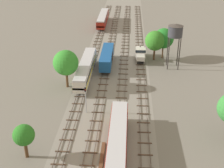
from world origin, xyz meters
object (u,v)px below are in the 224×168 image
diesel_railcar_far_left_near (86,68)px  signal_post_nearest (86,97)px  shunter_loco_centre_midfar (140,53)px  water_tower (175,31)px  freight_boxcar_left_mid (107,57)px  diesel_railcar_far_left_far (103,18)px  diesel_railcar_centre_left_nearest (117,143)px

diesel_railcar_far_left_near → signal_post_nearest: (2.21, -15.41, 0.97)m
shunter_loco_centre_midfar → signal_post_nearest: 29.94m
shunter_loco_centre_midfar → water_tower: 12.10m
freight_boxcar_left_mid → diesel_railcar_far_left_near: bearing=-119.4°
diesel_railcar_far_left_near → shunter_loco_centre_midfar: diesel_railcar_far_left_near is taller
diesel_railcar_far_left_near → freight_boxcar_left_mid: diesel_railcar_far_left_near is taller
water_tower → diesel_railcar_far_left_near: bearing=-160.2°
diesel_railcar_far_left_far → signal_post_nearest: (2.21, -61.20, 0.97)m
shunter_loco_centre_midfar → water_tower: bearing=-29.8°
diesel_railcar_centre_left_nearest → water_tower: size_ratio=1.78×
freight_boxcar_left_mid → water_tower: 18.42m
shunter_loco_centre_midfar → freight_boxcar_left_mid: bearing=-152.7°
shunter_loco_centre_midfar → diesel_railcar_far_left_far: size_ratio=0.41×
diesel_railcar_far_left_far → signal_post_nearest: bearing=-87.9°
freight_boxcar_left_mid → signal_post_nearest: signal_post_nearest is taller
signal_post_nearest → diesel_railcar_far_left_far: bearing=92.1°
freight_boxcar_left_mid → shunter_loco_centre_midfar: size_ratio=1.65×
diesel_railcar_centre_left_nearest → diesel_railcar_far_left_far: same height
diesel_railcar_far_left_near → shunter_loco_centre_midfar: 18.13m
diesel_railcar_far_left_near → freight_boxcar_left_mid: (4.42, 7.84, -0.15)m
diesel_railcar_far_left_near → freight_boxcar_left_mid: bearing=60.6°
water_tower → signal_post_nearest: 30.64m
diesel_railcar_far_left_near → shunter_loco_centre_midfar: bearing=43.1°
diesel_railcar_centre_left_nearest → diesel_railcar_far_left_far: (-8.82, 73.53, 0.00)m
shunter_loco_centre_midfar → diesel_railcar_far_left_far: diesel_railcar_far_left_far is taller
diesel_railcar_far_left_far → diesel_railcar_far_left_near: bearing=-90.0°
diesel_railcar_centre_left_nearest → freight_boxcar_left_mid: (-4.40, 35.58, -0.15)m
diesel_railcar_far_left_near → signal_post_nearest: bearing=-81.9°
diesel_railcar_far_left_far → water_tower: water_tower is taller
diesel_railcar_far_left_far → freight_boxcar_left_mid: bearing=-83.4°
diesel_railcar_far_left_near → signal_post_nearest: signal_post_nearest is taller
diesel_railcar_far_left_near → shunter_loco_centre_midfar: size_ratio=2.42×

